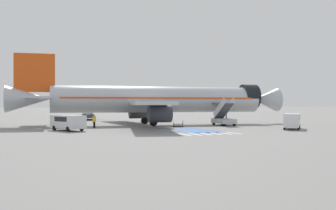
{
  "coord_description": "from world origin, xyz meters",
  "views": [
    {
      "loc": [
        -20.92,
        -58.22,
        3.31
      ],
      "look_at": [
        -0.91,
        -3.24,
        3.13
      ],
      "focal_mm": 42.0,
      "sensor_mm": 36.0,
      "label": 1
    }
  ],
  "objects_px": {
    "airliner": "(155,100)",
    "fuel_tanker": "(88,111)",
    "ground_crew_1": "(94,121)",
    "service_van_1": "(292,120)",
    "ground_crew_0": "(94,120)",
    "boarding_stairs_forward": "(224,119)",
    "service_van_0": "(68,121)",
    "baggage_cart": "(178,125)"
  },
  "relations": [
    {
      "from": "airliner",
      "to": "boarding_stairs_forward",
      "type": "xyz_separation_m",
      "value": [
        9.26,
        -5.32,
        -2.91
      ]
    },
    {
      "from": "fuel_tanker",
      "to": "ground_crew_1",
      "type": "relative_size",
      "value": 5.88
    },
    {
      "from": "service_van_0",
      "to": "ground_crew_0",
      "type": "xyz_separation_m",
      "value": [
        4.23,
        6.06,
        -0.13
      ]
    },
    {
      "from": "boarding_stairs_forward",
      "to": "service_van_1",
      "type": "bearing_deg",
      "value": -63.97
    },
    {
      "from": "fuel_tanker",
      "to": "ground_crew_0",
      "type": "height_order",
      "value": "fuel_tanker"
    },
    {
      "from": "fuel_tanker",
      "to": "service_van_1",
      "type": "relative_size",
      "value": 2.03
    },
    {
      "from": "ground_crew_0",
      "to": "ground_crew_1",
      "type": "relative_size",
      "value": 1.01
    },
    {
      "from": "ground_crew_1",
      "to": "service_van_1",
      "type": "bearing_deg",
      "value": -39.43
    },
    {
      "from": "boarding_stairs_forward",
      "to": "ground_crew_1",
      "type": "relative_size",
      "value": 3.07
    },
    {
      "from": "airliner",
      "to": "boarding_stairs_forward",
      "type": "distance_m",
      "value": 11.07
    },
    {
      "from": "fuel_tanker",
      "to": "service_van_1",
      "type": "height_order",
      "value": "fuel_tanker"
    },
    {
      "from": "boarding_stairs_forward",
      "to": "service_van_0",
      "type": "bearing_deg",
      "value": -166.29
    },
    {
      "from": "service_van_0",
      "to": "airliner",
      "type": "bearing_deg",
      "value": 7.23
    },
    {
      "from": "boarding_stairs_forward",
      "to": "ground_crew_1",
      "type": "distance_m",
      "value": 19.5
    },
    {
      "from": "ground_crew_1",
      "to": "ground_crew_0",
      "type": "bearing_deg",
      "value": 66.69
    },
    {
      "from": "service_van_0",
      "to": "service_van_1",
      "type": "height_order",
      "value": "service_van_1"
    },
    {
      "from": "service_van_0",
      "to": "baggage_cart",
      "type": "height_order",
      "value": "service_van_0"
    },
    {
      "from": "boarding_stairs_forward",
      "to": "baggage_cart",
      "type": "relative_size",
      "value": 1.81
    },
    {
      "from": "airliner",
      "to": "fuel_tanker",
      "type": "distance_m",
      "value": 25.31
    },
    {
      "from": "fuel_tanker",
      "to": "ground_crew_0",
      "type": "relative_size",
      "value": 5.79
    },
    {
      "from": "service_van_0",
      "to": "ground_crew_1",
      "type": "bearing_deg",
      "value": 23.27
    },
    {
      "from": "airliner",
      "to": "ground_crew_0",
      "type": "relative_size",
      "value": 24.57
    },
    {
      "from": "airliner",
      "to": "ground_crew_1",
      "type": "xyz_separation_m",
      "value": [
        -10.22,
        -4.59,
        -2.93
      ]
    },
    {
      "from": "airliner",
      "to": "ground_crew_1",
      "type": "bearing_deg",
      "value": -61.31
    },
    {
      "from": "boarding_stairs_forward",
      "to": "service_van_0",
      "type": "xyz_separation_m",
      "value": [
        -23.45,
        -3.8,
        0.13
      ]
    },
    {
      "from": "baggage_cart",
      "to": "ground_crew_1",
      "type": "bearing_deg",
      "value": -164.45
    },
    {
      "from": "airliner",
      "to": "fuel_tanker",
      "type": "bearing_deg",
      "value": -159.94
    },
    {
      "from": "airliner",
      "to": "ground_crew_0",
      "type": "xyz_separation_m",
      "value": [
        -9.96,
        -3.07,
        -2.91
      ]
    },
    {
      "from": "boarding_stairs_forward",
      "to": "fuel_tanker",
      "type": "distance_m",
      "value": 33.67
    },
    {
      "from": "ground_crew_1",
      "to": "fuel_tanker",
      "type": "bearing_deg",
      "value": 69.59
    },
    {
      "from": "fuel_tanker",
      "to": "baggage_cart",
      "type": "bearing_deg",
      "value": -65.69
    },
    {
      "from": "fuel_tanker",
      "to": "baggage_cart",
      "type": "xyz_separation_m",
      "value": [
        8.45,
        -29.97,
        -1.48
      ]
    },
    {
      "from": "boarding_stairs_forward",
      "to": "service_van_0",
      "type": "relative_size",
      "value": 0.97
    },
    {
      "from": "boarding_stairs_forward",
      "to": "service_van_1",
      "type": "relative_size",
      "value": 1.06
    },
    {
      "from": "boarding_stairs_forward",
      "to": "baggage_cart",
      "type": "bearing_deg",
      "value": -172.74
    },
    {
      "from": "boarding_stairs_forward",
      "to": "ground_crew_1",
      "type": "bearing_deg",
      "value": -177.64
    },
    {
      "from": "baggage_cart",
      "to": "ground_crew_1",
      "type": "relative_size",
      "value": 1.7
    },
    {
      "from": "baggage_cart",
      "to": "ground_crew_1",
      "type": "xyz_separation_m",
      "value": [
        -11.91,
        1.09,
        0.75
      ]
    },
    {
      "from": "service_van_1",
      "to": "ground_crew_0",
      "type": "height_order",
      "value": "service_van_1"
    },
    {
      "from": "boarding_stairs_forward",
      "to": "airliner",
      "type": "bearing_deg",
      "value": 154.62
    },
    {
      "from": "airliner",
      "to": "service_van_1",
      "type": "bearing_deg",
      "value": 44.51
    },
    {
      "from": "service_van_1",
      "to": "baggage_cart",
      "type": "bearing_deg",
      "value": 179.36
    }
  ]
}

